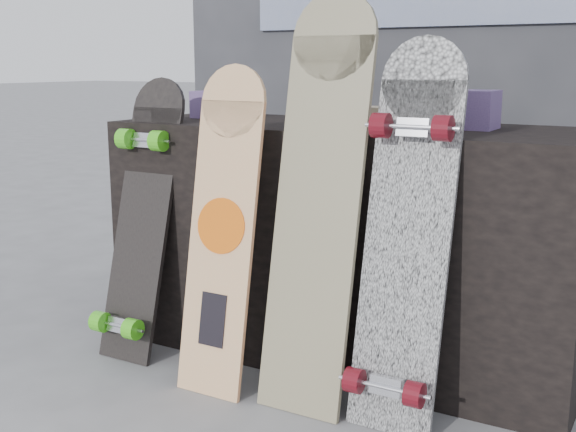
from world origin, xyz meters
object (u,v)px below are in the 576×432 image
Objects in this scene: longboard_cascadia at (407,229)px; longboard_geisha at (223,221)px; vendor_table at (347,241)px; skateboard_dark at (141,214)px; longboard_celtic at (319,190)px.

longboard_geisha is at bearing -173.49° from longboard_cascadia.
vendor_table is 0.72m from skateboard_dark.
longboard_cascadia is at bearing -46.46° from vendor_table.
longboard_celtic is 0.72m from skateboard_dark.
longboard_celtic is at bearing -2.52° from skateboard_dark.
longboard_cascadia is at bearing -1.75° from skateboard_dark.
longboard_geisha is at bearing -115.86° from vendor_table.
vendor_table is 0.46m from longboard_celtic.
longboard_celtic is 1.27× the size of skateboard_dark.
longboard_cascadia is 1.13× the size of skateboard_dark.
longboard_celtic reaches higher than vendor_table.
longboard_geisha is at bearing -13.08° from skateboard_dark.
longboard_geisha is 0.93× the size of longboard_cascadia.
longboard_cascadia reaches higher than longboard_geisha.
vendor_table is at bearing 64.14° from longboard_geisha.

